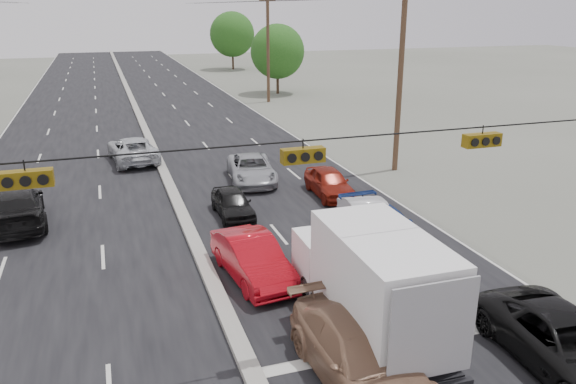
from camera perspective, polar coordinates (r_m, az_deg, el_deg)
name	(u,v)px	position (r m, az deg, el deg)	size (l,w,h in m)	color
ground	(247,364)	(15.19, -4.23, -17.06)	(200.00, 200.00, 0.00)	#606356
road_surface	(145,131)	(43.06, -14.29, 6.00)	(20.00, 160.00, 0.02)	black
center_median	(145,130)	(43.04, -14.30, 6.13)	(0.50, 160.00, 0.20)	gray
utility_pole_right_b	(400,78)	(31.34, 11.33, 11.25)	(1.60, 0.30, 10.00)	#422D1E
utility_pole_right_c	(268,48)	(54.40, -2.04, 14.45)	(1.60, 0.30, 10.00)	#422D1E
traffic_signals	(299,154)	(13.21, 1.12, 3.89)	(25.00, 0.30, 0.54)	black
tree_right_mid	(277,51)	(59.96, -1.07, 14.08)	(5.60, 5.60, 7.14)	#382619
tree_right_far	(232,34)	(84.29, -5.70, 15.65)	(6.40, 6.40, 8.16)	#382619
box_truck	(370,280)	(15.70, 8.32, -8.84)	(2.36, 6.45, 3.25)	black
tan_sedan	(361,356)	(14.21, 7.40, -16.20)	(2.16, 5.30, 1.54)	#8C664C
red_sedan	(252,259)	(19.00, -3.65, -6.77)	(1.56, 4.48, 1.48)	#B50B16
black_suv	(567,344)	(16.20, 26.47, -13.64)	(2.41, 5.23, 1.45)	black
queue_car_a	(233,203)	(24.60, -5.65, -1.17)	(1.44, 3.58, 1.22)	black
queue_car_b	(369,221)	(22.41, 8.27, -2.98)	(1.51, 4.32, 1.42)	silver
queue_car_c	(252,169)	(29.44, -3.73, 2.31)	(2.24, 4.87, 1.35)	#9B9EA3
queue_car_d	(383,226)	(22.08, 9.62, -3.43)	(1.95, 4.79, 1.39)	navy
queue_car_e	(329,183)	(27.20, 4.22, 0.94)	(1.60, 3.98, 1.36)	maroon
oncoming_near	(16,207)	(26.09, -25.87, -1.42)	(2.21, 5.43, 1.58)	black
oncoming_far	(133,150)	(34.51, -15.50, 4.17)	(2.43, 5.27, 1.46)	silver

